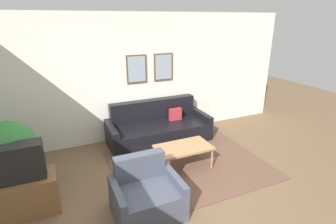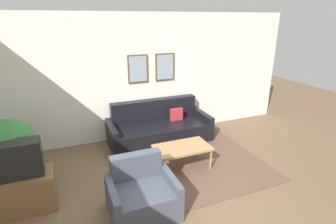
{
  "view_description": "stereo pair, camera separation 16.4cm",
  "coord_description": "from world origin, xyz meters",
  "px_view_note": "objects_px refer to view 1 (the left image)",
  "views": [
    {
      "loc": [
        -1.39,
        -2.83,
        2.57
      ],
      "look_at": [
        0.57,
        1.54,
        0.85
      ],
      "focal_mm": 28.0,
      "sensor_mm": 36.0,
      "label": 1
    },
    {
      "loc": [
        -1.24,
        -2.89,
        2.57
      ],
      "look_at": [
        0.57,
        1.54,
        0.85
      ],
      "focal_mm": 28.0,
      "sensor_mm": 36.0,
      "label": 2
    }
  ],
  "objects_px": {
    "coffee_table": "(183,148)",
    "potted_plant_tall": "(8,150)",
    "couch": "(158,128)",
    "tv": "(22,162)",
    "armchair": "(146,196)"
  },
  "relations": [
    {
      "from": "coffee_table",
      "to": "potted_plant_tall",
      "type": "distance_m",
      "value": 2.72
    },
    {
      "from": "couch",
      "to": "coffee_table",
      "type": "bearing_deg",
      "value": -90.91
    },
    {
      "from": "tv",
      "to": "armchair",
      "type": "distance_m",
      "value": 1.71
    },
    {
      "from": "armchair",
      "to": "potted_plant_tall",
      "type": "xyz_separation_m",
      "value": [
        -1.68,
        1.08,
        0.55
      ]
    },
    {
      "from": "couch",
      "to": "coffee_table",
      "type": "distance_m",
      "value": 1.25
    },
    {
      "from": "potted_plant_tall",
      "to": "tv",
      "type": "bearing_deg",
      "value": -64.35
    },
    {
      "from": "couch",
      "to": "tv",
      "type": "height_order",
      "value": "tv"
    },
    {
      "from": "tv",
      "to": "armchair",
      "type": "relative_size",
      "value": 0.61
    },
    {
      "from": "armchair",
      "to": "couch",
      "type": "bearing_deg",
      "value": 84.29
    },
    {
      "from": "couch",
      "to": "coffee_table",
      "type": "xyz_separation_m",
      "value": [
        -0.02,
        -1.24,
        0.1
      ]
    },
    {
      "from": "coffee_table",
      "to": "tv",
      "type": "relative_size",
      "value": 1.76
    },
    {
      "from": "tv",
      "to": "potted_plant_tall",
      "type": "height_order",
      "value": "potted_plant_tall"
    },
    {
      "from": "potted_plant_tall",
      "to": "armchair",
      "type": "bearing_deg",
      "value": -32.77
    },
    {
      "from": "coffee_table",
      "to": "tv",
      "type": "bearing_deg",
      "value": -176.5
    },
    {
      "from": "coffee_table",
      "to": "armchair",
      "type": "height_order",
      "value": "armchair"
    }
  ]
}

